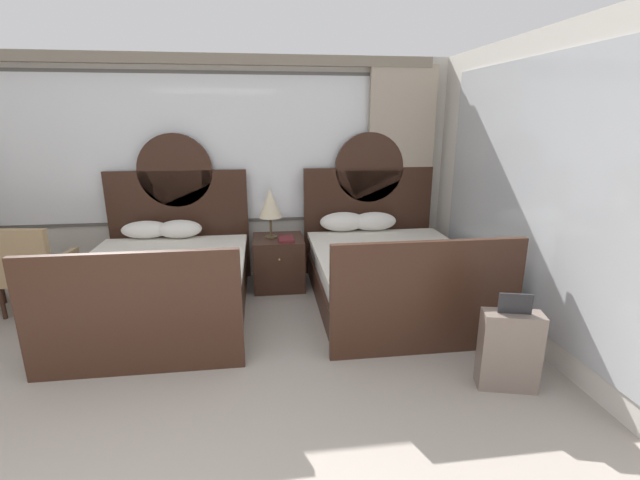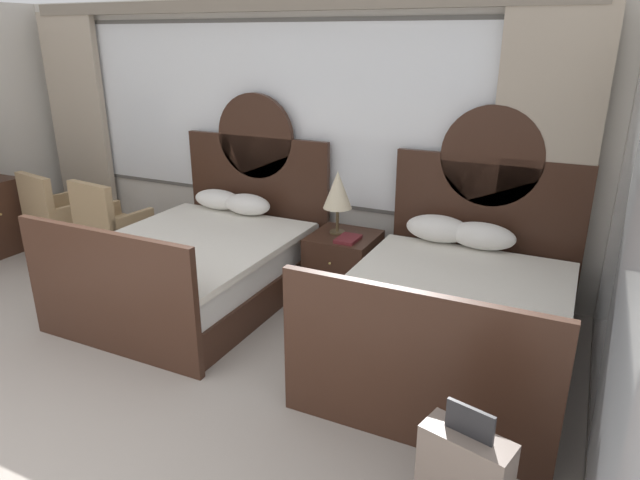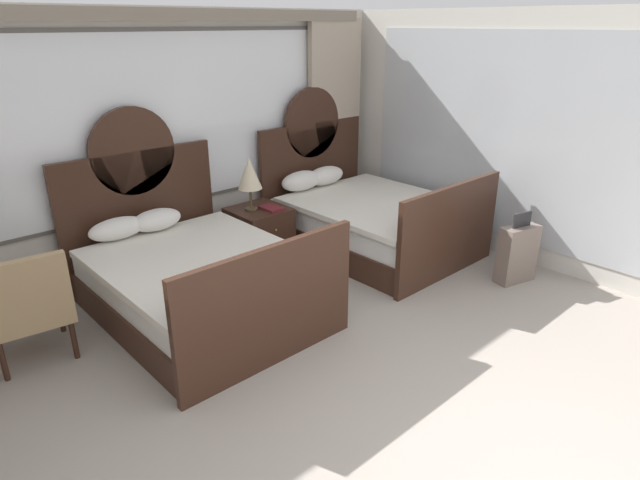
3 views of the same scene
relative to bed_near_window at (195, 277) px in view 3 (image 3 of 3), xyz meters
The scene contains 9 objects.
wall_back_window 1.56m from the bed_near_window, 83.26° to the left, with size 6.47×0.22×2.70m.
wall_right_mirror 3.77m from the bed_near_window, 20.92° to the right, with size 0.08×4.93×2.70m.
bed_near_window is the anchor object (origin of this frame).
bed_near_mirror 2.37m from the bed_near_window, ahead, with size 1.67×2.21×1.81m.
nightstand_between_beds 1.34m from the bed_near_window, 26.98° to the left, with size 0.59×0.62×0.61m.
table_lamp_on_nightstand 1.44m from the bed_near_window, 29.70° to the left, with size 0.27×0.27×0.59m.
book_on_nightstand 1.39m from the bed_near_window, 20.82° to the left, with size 0.18×0.26×0.03m.
armchair_by_window_left 1.38m from the bed_near_window, behind, with size 0.68×0.68×0.94m.
suitcase_on_floor 3.28m from the bed_near_window, 30.96° to the right, with size 0.46×0.28×0.76m.
Camera 3 is at (-2.32, -0.87, 2.55)m, focal length 30.20 mm.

